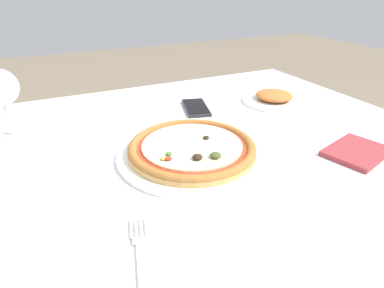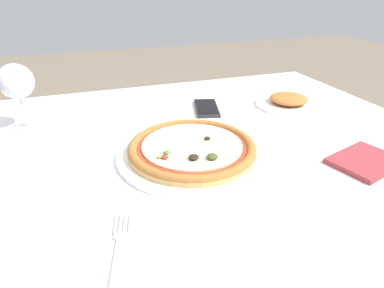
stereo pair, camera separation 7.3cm
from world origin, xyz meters
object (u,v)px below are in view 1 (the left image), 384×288
cell_phone (196,107)px  side_plate (274,98)px  pizza_plate (192,149)px  wine_glass_far_left (0,89)px  dining_table (208,171)px  fork (141,254)px

cell_phone → side_plate: 0.27m
pizza_plate → wine_glass_far_left: 0.50m
wine_glass_far_left → side_plate: (0.78, -0.09, -0.11)m
dining_table → pizza_plate: bearing=-151.1°
fork → cell_phone: size_ratio=1.07×
pizza_plate → cell_phone: size_ratio=2.21×
pizza_plate → wine_glass_far_left: (-0.38, 0.30, 0.11)m
dining_table → pizza_plate: pizza_plate is taller
fork → cell_phone: 0.61m
wine_glass_far_left → side_plate: bearing=-6.5°
fork → side_plate: size_ratio=0.82×
fork → cell_phone: cell_phone is taller
dining_table → cell_phone: cell_phone is taller
cell_phone → side_plate: bearing=-11.7°
fork → side_plate: side_plate is taller
wine_glass_far_left → cell_phone: bearing=-3.8°
side_plate → cell_phone: bearing=168.3°
pizza_plate → wine_glass_far_left: size_ratio=1.97×
fork → pizza_plate: bearing=50.6°
fork → cell_phone: (0.34, 0.51, 0.00)m
wine_glass_far_left → fork: bearing=-71.4°
pizza_plate → wine_glass_far_left: bearing=141.9°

